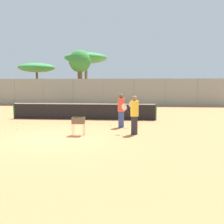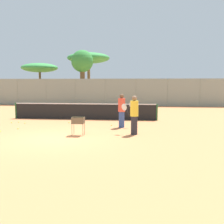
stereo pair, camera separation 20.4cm
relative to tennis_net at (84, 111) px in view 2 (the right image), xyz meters
name	(u,v)px [view 2 (the right image)]	position (x,y,z in m)	size (l,w,h in m)	color
ground_plane	(55,139)	(0.00, -6.10, -0.56)	(80.00, 80.00, 0.00)	#D37F4C
tennis_net	(84,111)	(0.00, 0.00, 0.00)	(9.65, 0.10, 1.07)	#26592D
back_fence	(105,92)	(0.00, 10.64, 0.88)	(26.18, 0.08, 2.87)	gray
tree_0	(40,68)	(-9.24, 15.91, 3.78)	(4.65, 4.65, 4.95)	brown
tree_1	(82,63)	(-2.80, 12.17, 4.08)	(2.47, 2.47, 6.08)	brown
tree_2	(89,58)	(-2.96, 16.56, 4.99)	(5.41, 5.41, 6.28)	brown
player_white_outfit	(134,115)	(3.41, -4.82, 0.38)	(0.86, 0.56, 1.83)	#26262D
player_red_cap	(122,110)	(2.70, -2.91, 0.38)	(0.93, 0.38, 1.83)	#334C8C
ball_cart	(78,122)	(0.85, -5.28, 0.07)	(0.56, 0.41, 0.85)	brown
tennis_ball_0	(145,121)	(4.00, -0.36, -0.53)	(0.07, 0.07, 0.07)	#D1E54C
tennis_ball_1	(111,125)	(2.08, -2.41, -0.53)	(0.07, 0.07, 0.07)	#D1E54C
tennis_ball_2	(18,129)	(-2.68, -4.06, -0.53)	(0.07, 0.07, 0.07)	#D1E54C
tennis_ball_3	(11,122)	(-4.06, -2.06, -0.53)	(0.07, 0.07, 0.07)	#D1E54C
tennis_ball_4	(69,122)	(-0.60, -1.64, -0.53)	(0.07, 0.07, 0.07)	#D1E54C
tennis_ball_5	(25,123)	(-3.16, -2.17, -0.53)	(0.07, 0.07, 0.07)	#D1E54C
tennis_ball_6	(19,122)	(-3.71, -1.83, -0.53)	(0.07, 0.07, 0.07)	#D1E54C
tennis_ball_7	(0,131)	(-3.22, -4.85, -0.53)	(0.07, 0.07, 0.07)	#D1E54C
tennis_ball_8	(81,121)	(-0.03, -0.91, -0.53)	(0.07, 0.07, 0.07)	#D1E54C
parked_car	(86,97)	(-2.89, 14.34, 0.10)	(4.20, 1.70, 1.60)	white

